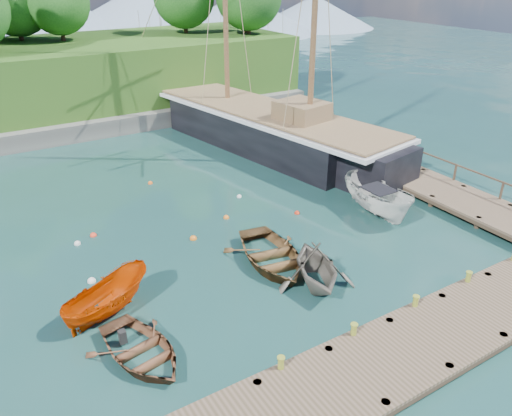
# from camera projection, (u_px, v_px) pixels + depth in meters

# --- Properties ---
(ground) EXTENTS (160.00, 160.00, 0.00)m
(ground) POSITION_uv_depth(u_px,v_px,m) (291.00, 270.00, 21.68)
(ground) COLOR #183833
(ground) RESTS_ON ground
(dock_near) EXTENTS (20.00, 3.20, 1.10)m
(dock_near) POSITION_uv_depth(u_px,v_px,m) (445.00, 331.00, 17.47)
(dock_near) COLOR #4C3E2C
(dock_near) RESTS_ON ground
(dock_east) EXTENTS (3.20, 24.00, 1.10)m
(dock_east) POSITION_uv_depth(u_px,v_px,m) (374.00, 161.00, 32.22)
(dock_east) COLOR #4C3E2C
(dock_east) RESTS_ON ground
(bollard_0) EXTENTS (0.26, 0.26, 0.45)m
(bollard_0) POSITION_uv_depth(u_px,v_px,m) (280.00, 382.00, 15.91)
(bollard_0) COLOR olive
(bollard_0) RESTS_ON ground
(bollard_1) EXTENTS (0.26, 0.26, 0.45)m
(bollard_1) POSITION_uv_depth(u_px,v_px,m) (352.00, 348.00, 17.32)
(bollard_1) COLOR olive
(bollard_1) RESTS_ON ground
(bollard_2) EXTENTS (0.26, 0.26, 0.45)m
(bollard_2) POSITION_uv_depth(u_px,v_px,m) (412.00, 319.00, 18.73)
(bollard_2) COLOR olive
(bollard_2) RESTS_ON ground
(bollard_3) EXTENTS (0.26, 0.26, 0.45)m
(bollard_3) POSITION_uv_depth(u_px,v_px,m) (465.00, 294.00, 20.14)
(bollard_3) COLOR olive
(bollard_3) RESTS_ON ground
(bollard_4) EXTENTS (0.26, 0.26, 0.45)m
(bollard_4) POSITION_uv_depth(u_px,v_px,m) (510.00, 272.00, 21.55)
(bollard_4) COLOR olive
(bollard_4) RESTS_ON ground
(rowboat_0) EXTENTS (3.55, 4.45, 0.83)m
(rowboat_0) POSITION_uv_depth(u_px,v_px,m) (142.00, 358.00, 16.88)
(rowboat_0) COLOR brown
(rowboat_0) RESTS_ON ground
(rowboat_1) EXTENTS (4.37, 4.66, 1.97)m
(rowboat_1) POSITION_uv_depth(u_px,v_px,m) (315.00, 284.00, 20.76)
(rowboat_1) COLOR #635E53
(rowboat_1) RESTS_ON ground
(rowboat_2) EXTENTS (4.28, 5.41, 1.01)m
(rowboat_2) POSITION_uv_depth(u_px,v_px,m) (271.00, 263.00, 22.19)
(rowboat_2) COLOR brown
(rowboat_2) RESTS_ON ground
(motorboat_orange) EXTENTS (4.18, 2.97, 1.51)m
(motorboat_orange) POSITION_uv_depth(u_px,v_px,m) (109.00, 313.00, 19.04)
(motorboat_orange) COLOR #C23A00
(motorboat_orange) RESTS_ON ground
(cabin_boat_white) EXTENTS (2.55, 5.29, 1.96)m
(cabin_boat_white) POSITION_uv_depth(u_px,v_px,m) (376.00, 213.00, 26.54)
(cabin_boat_white) COLOR silver
(cabin_boat_white) RESTS_ON ground
(schooner) EXTENTS (9.03, 28.82, 21.50)m
(schooner) POSITION_uv_depth(u_px,v_px,m) (265.00, 131.00, 35.51)
(schooner) COLOR black
(schooner) RESTS_ON ground
(mooring_buoy_0) EXTENTS (0.36, 0.36, 0.36)m
(mooring_buoy_0) POSITION_uv_depth(u_px,v_px,m) (92.00, 282.00, 20.88)
(mooring_buoy_0) COLOR silver
(mooring_buoy_0) RESTS_ON ground
(mooring_buoy_1) EXTENTS (0.35, 0.35, 0.35)m
(mooring_buoy_1) POSITION_uv_depth(u_px,v_px,m) (193.00, 239.00, 24.08)
(mooring_buoy_1) COLOR orange
(mooring_buoy_1) RESTS_ON ground
(mooring_buoy_2) EXTENTS (0.31, 0.31, 0.31)m
(mooring_buoy_2) POSITION_uv_depth(u_px,v_px,m) (226.00, 218.00, 26.04)
(mooring_buoy_2) COLOR orange
(mooring_buoy_2) RESTS_ON ground
(mooring_buoy_3) EXTENTS (0.28, 0.28, 0.28)m
(mooring_buoy_3) POSITION_uv_depth(u_px,v_px,m) (239.00, 197.00, 28.36)
(mooring_buoy_3) COLOR silver
(mooring_buoy_3) RESTS_ON ground
(mooring_buoy_4) EXTENTS (0.33, 0.33, 0.33)m
(mooring_buoy_4) POSITION_uv_depth(u_px,v_px,m) (93.00, 236.00, 24.36)
(mooring_buoy_4) COLOR #FA391E
(mooring_buoy_4) RESTS_ON ground
(mooring_buoy_5) EXTENTS (0.29, 0.29, 0.29)m
(mooring_buoy_5) POSITION_uv_depth(u_px,v_px,m) (150.00, 184.00, 30.07)
(mooring_buoy_5) COLOR orange
(mooring_buoy_5) RESTS_ON ground
(mooring_buoy_6) EXTENTS (0.31, 0.31, 0.31)m
(mooring_buoy_6) POSITION_uv_depth(u_px,v_px,m) (77.00, 244.00, 23.65)
(mooring_buoy_6) COLOR silver
(mooring_buoy_6) RESTS_ON ground
(mooring_buoy_7) EXTENTS (0.29, 0.29, 0.29)m
(mooring_buoy_7) POSITION_uv_depth(u_px,v_px,m) (297.00, 214.00, 26.51)
(mooring_buoy_7) COLOR red
(mooring_buoy_7) RESTS_ON ground
(distant_ridge) EXTENTS (117.00, 40.00, 10.00)m
(distant_ridge) POSITION_uv_depth(u_px,v_px,m) (47.00, 18.00, 75.14)
(distant_ridge) COLOR #728CA5
(distant_ridge) RESTS_ON ground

